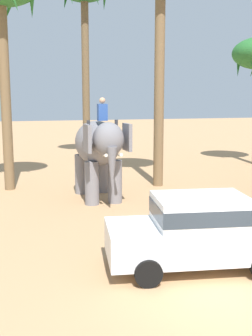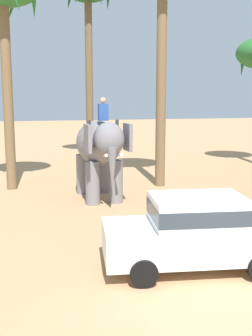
% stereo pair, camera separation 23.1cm
% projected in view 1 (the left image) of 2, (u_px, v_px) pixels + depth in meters
% --- Properties ---
extents(ground_plane, '(120.00, 120.00, 0.00)m').
position_uv_depth(ground_plane, '(246.00, 305.00, 8.06)').
color(ground_plane, tan).
extents(car_sedan_foreground, '(4.28, 2.26, 1.70)m').
position_uv_depth(car_sedan_foreground, '(198.00, 229.00, 9.67)').
color(car_sedan_foreground, white).
rests_on(car_sedan_foreground, ground).
extents(elephant_with_mahout, '(1.77, 3.91, 3.88)m').
position_uv_depth(elephant_with_mahout, '(99.00, 148.00, 15.92)').
color(elephant_with_mahout, slate).
rests_on(elephant_with_mahout, ground).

